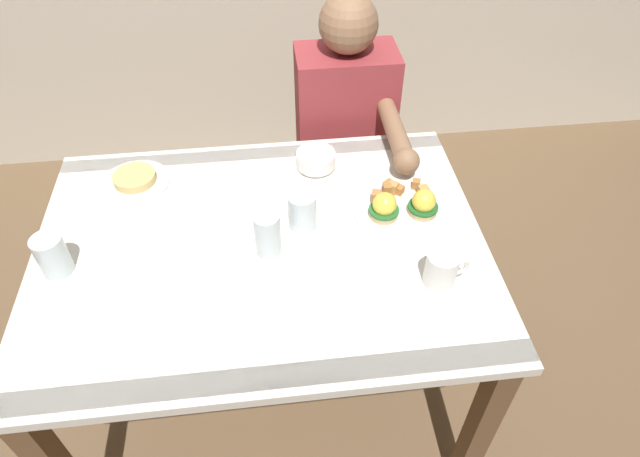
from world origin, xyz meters
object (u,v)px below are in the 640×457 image
object	(u,v)px
coffee_mug	(442,268)
water_glass_far	(53,257)
fruit_bowl	(315,160)
fork	(178,232)
water_glass_extra	(302,213)
diner_person	(347,133)
side_plate	(135,180)
eggs_benedict_plate	(402,208)
dining_table	(264,270)
water_glass_near	(268,236)

from	to	relation	value
coffee_mug	water_glass_far	world-z (taller)	water_glass_far
fruit_bowl	fork	distance (m)	0.47
water_glass_extra	diner_person	xyz separation A→B (m)	(0.21, 0.54, -0.14)
fruit_bowl	side_plate	size ratio (longest dim) A/B	0.60
fruit_bowl	coffee_mug	bearing A→B (deg)	-62.24
diner_person	water_glass_extra	bearing A→B (deg)	-110.98
eggs_benedict_plate	side_plate	bearing A→B (deg)	163.46
fruit_bowl	coffee_mug	xyz separation A→B (m)	(0.26, -0.49, 0.02)
eggs_benedict_plate	fork	distance (m)	0.62
eggs_benedict_plate	dining_table	bearing A→B (deg)	-170.35
dining_table	side_plate	world-z (taller)	side_plate
eggs_benedict_plate	coffee_mug	distance (m)	0.25
side_plate	water_glass_near	bearing A→B (deg)	-40.02
dining_table	water_glass_far	size ratio (longest dim) A/B	10.79
eggs_benedict_plate	water_glass_extra	size ratio (longest dim) A/B	2.45
water_glass_near	water_glass_far	bearing A→B (deg)	-179.64
fruit_bowl	coffee_mug	size ratio (longest dim) A/B	1.08
water_glass_extra	fruit_bowl	bearing A→B (deg)	75.86
water_glass_far	water_glass_extra	distance (m)	0.64
eggs_benedict_plate	diner_person	size ratio (longest dim) A/B	0.24
fork	side_plate	distance (m)	0.26
dining_table	water_glass_far	xyz separation A→B (m)	(-0.51, -0.03, 0.16)
dining_table	fruit_bowl	size ratio (longest dim) A/B	10.00
eggs_benedict_plate	diner_person	distance (m)	0.55
coffee_mug	water_glass_extra	xyz separation A→B (m)	(-0.32, 0.24, -0.00)
fork	water_glass_far	distance (m)	0.31
fruit_bowl	coffee_mug	distance (m)	0.55
dining_table	water_glass_near	world-z (taller)	water_glass_near
dining_table	eggs_benedict_plate	bearing A→B (deg)	9.65
water_glass_near	side_plate	world-z (taller)	water_glass_near
dining_table	side_plate	size ratio (longest dim) A/B	6.00
coffee_mug	water_glass_extra	distance (m)	0.40
fork	diner_person	world-z (taller)	diner_person
water_glass_extra	side_plate	world-z (taller)	water_glass_extra
coffee_mug	water_glass_near	distance (m)	0.44
water_glass_near	diner_person	xyz separation A→B (m)	(0.31, 0.63, -0.15)
fork	side_plate	xyz separation A→B (m)	(-0.14, 0.22, 0.01)
fork	side_plate	size ratio (longest dim) A/B	0.78
eggs_benedict_plate	fruit_bowl	distance (m)	0.32
water_glass_far	diner_person	xyz separation A→B (m)	(0.84, 0.63, -0.14)
eggs_benedict_plate	fork	world-z (taller)	eggs_benedict_plate
fork	diner_person	distance (m)	0.77
coffee_mug	fork	distance (m)	0.71
coffee_mug	diner_person	size ratio (longest dim) A/B	0.10
eggs_benedict_plate	diner_person	world-z (taller)	diner_person
side_plate	diner_person	bearing A→B (deg)	24.19
eggs_benedict_plate	water_glass_far	world-z (taller)	water_glass_far
side_plate	diner_person	xyz separation A→B (m)	(0.69, 0.31, -0.10)
eggs_benedict_plate	water_glass_near	bearing A→B (deg)	-165.89
fruit_bowl	coffee_mug	world-z (taller)	coffee_mug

